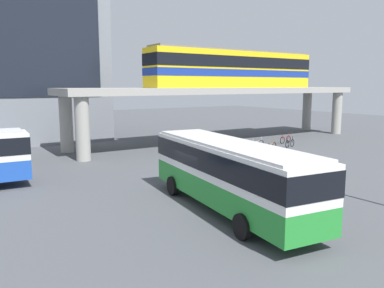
{
  "coord_description": "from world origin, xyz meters",
  "views": [
    {
      "loc": [
        -10.65,
        -15.44,
        5.75
      ],
      "look_at": [
        2.06,
        4.02,
        2.2
      ],
      "focal_mm": 36.11,
      "sensor_mm": 36.0,
      "label": 1
    }
  ],
  "objects": [
    {
      "name": "bicycle_orange",
      "position": [
        5.9,
        11.56,
        0.36
      ],
      "size": [
        1.79,
        0.06,
        1.04
      ],
      "color": "black",
      "rests_on": "ground_plane"
    },
    {
      "name": "bicycle_silver",
      "position": [
        13.59,
        10.71,
        0.36
      ],
      "size": [
        1.79,
        0.19,
        1.04
      ],
      "color": "black",
      "rests_on": "ground_plane"
    },
    {
      "name": "ground_plane",
      "position": [
        0.0,
        10.0,
        0.0
      ],
      "size": [
        120.0,
        120.0,
        0.0
      ],
      "primitive_type": "plane",
      "color": "#47494F"
    },
    {
      "name": "bicycle_red",
      "position": [
        18.06,
        11.43,
        0.36
      ],
      "size": [
        1.77,
        0.36,
        1.04
      ],
      "color": "black",
      "rests_on": "ground_plane"
    },
    {
      "name": "train",
      "position": [
        14.88,
        15.82,
        7.48
      ],
      "size": [
        19.29,
        2.96,
        3.84
      ],
      "color": "yellow",
      "rests_on": "elevated_platform"
    },
    {
      "name": "pedestrian_waiting_near_stop",
      "position": [
        6.98,
        2.8,
        0.78
      ],
      "size": [
        0.4,
        0.47,
        1.66
      ],
      "color": "#26262D",
      "rests_on": "ground_plane"
    },
    {
      "name": "elevated_platform",
      "position": [
        13.61,
        15.82,
        4.75
      ],
      "size": [
        32.97,
        6.09,
        5.51
      ],
      "color": "#9E9B93",
      "rests_on": "ground_plane"
    },
    {
      "name": "pedestrian_near_building",
      "position": [
        4.32,
        7.94,
        0.77
      ],
      "size": [
        0.46,
        0.37,
        1.64
      ],
      "color": "#26262D",
      "rests_on": "ground_plane"
    },
    {
      "name": "bicycle_black",
      "position": [
        16.51,
        9.41,
        0.36
      ],
      "size": [
        1.73,
        0.59,
        1.04
      ],
      "color": "black",
      "rests_on": "ground_plane"
    },
    {
      "name": "bicycle_brown",
      "position": [
        13.62,
        8.89,
        0.36
      ],
      "size": [
        1.72,
        0.61,
        1.04
      ],
      "color": "black",
      "rests_on": "ground_plane"
    },
    {
      "name": "bus_main",
      "position": [
        0.11,
        -1.97,
        1.99
      ],
      "size": [
        3.86,
        11.27,
        3.22
      ],
      "color": "#268C33",
      "rests_on": "ground_plane"
    }
  ]
}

